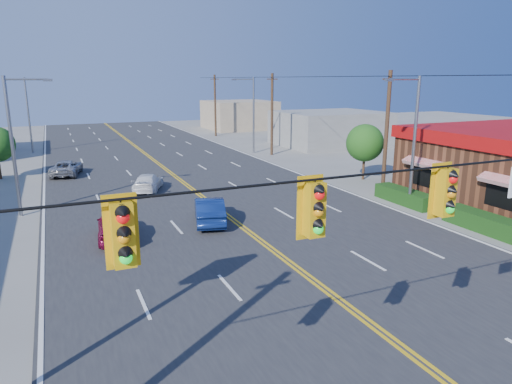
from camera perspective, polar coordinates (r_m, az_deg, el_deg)
name	(u,v)px	position (r m, az deg, el deg)	size (l,w,h in m)	color
road	(210,203)	(29.53, -5.74, -1.41)	(20.00, 120.00, 0.06)	#2D2D30
signal_span	(478,210)	(11.61, 26.04, -2.08)	(24.32, 0.34, 9.00)	#47301E
streetlight_se	(412,136)	(29.00, 18.94, 6.67)	(2.55, 0.25, 8.00)	gray
streetlight_ne	(252,111)	(49.28, -0.52, 10.11)	(2.55, 0.25, 8.00)	gray
streetlight_sw	(16,139)	(29.32, -27.85, 5.89)	(2.55, 0.25, 8.00)	gray
streetlight_nw	(30,111)	(55.20, -26.39, 9.09)	(2.55, 0.25, 8.00)	gray
utility_pole_near	(386,133)	(32.94, 15.99, 7.12)	(0.28, 0.28, 8.40)	#47301E
utility_pole_mid	(272,115)	(48.08, 2.01, 9.63)	(0.28, 0.28, 8.40)	#47301E
utility_pole_far	(215,106)	(64.70, -5.13, 10.69)	(0.28, 0.28, 8.40)	#47301E
tree_kfc_rear	(365,143)	(37.00, 13.45, 5.99)	(2.94, 2.94, 4.41)	#47301E
bld_east_mid	(330,128)	(56.58, 9.22, 7.87)	(12.00, 10.00, 4.00)	gray
bld_east_far	(239,115)	(74.69, -2.13, 9.62)	(10.00, 10.00, 4.40)	tan
car_magenta	(115,226)	(23.71, -17.18, -4.13)	(1.67, 4.15, 1.42)	maroon
car_blue	(209,211)	(25.34, -5.85, -2.38)	(1.52, 4.36, 1.44)	navy
car_white	(148,183)	(33.45, -13.34, 1.11)	(1.67, 4.11, 1.19)	white
car_silver	(67,168)	(40.92, -22.60, 2.75)	(2.06, 4.47, 1.24)	#A0A0A5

